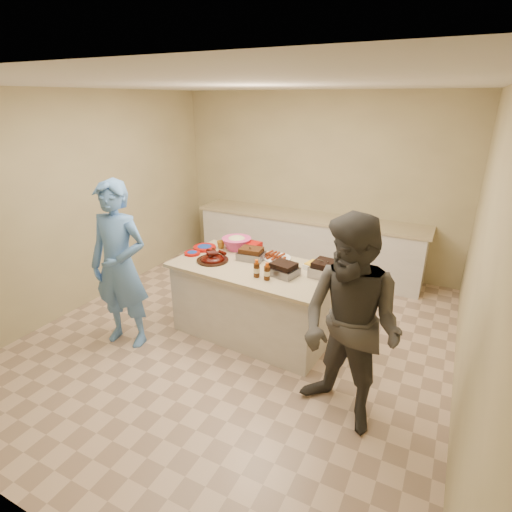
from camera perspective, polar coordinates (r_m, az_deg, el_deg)
The scene contains 20 objects.
room at distance 4.74m, azimuth -2.32°, elevation -11.42°, with size 4.50×5.00×2.70m, color tan, non-canonical shape.
back_counter at distance 6.36m, azimuth 7.30°, elevation 1.83°, with size 3.60×0.64×0.90m, color silver, non-canonical shape.
island at distance 4.81m, azimuth -0.27°, elevation -10.89°, with size 1.82×0.96×0.86m, color silver, non-canonical shape.
rib_platter at distance 4.57m, azimuth -6.22°, elevation -0.69°, with size 0.36×0.36×0.15m, color #3C0702, non-canonical shape.
pulled_pork_tray at distance 4.59m, azimuth -0.69°, elevation -0.47°, with size 0.29×0.22×0.09m, color #47230F.
brisket_tray at distance 4.19m, azimuth 3.94°, elevation -2.73°, with size 0.28×0.24×0.09m, color black.
roasting_pan at distance 4.23m, azimuth 9.82°, elevation -2.82°, with size 0.28×0.28×0.11m, color gray.
coleslaw_bowl at distance 4.90m, azimuth -2.76°, elevation 0.99°, with size 0.36×0.36×0.25m, color #D9397E, non-canonical shape.
sausage_plate at distance 4.61m, azimuth 3.01°, elevation -0.37°, with size 0.32×0.32×0.05m, color silver.
mac_cheese_dish at distance 4.37m, azimuth 8.76°, elevation -1.92°, with size 0.27×0.20×0.07m, color yellow.
bbq_bottle_a at distance 4.14m, azimuth 0.09°, elevation -2.99°, with size 0.06×0.06×0.19m, color #381B08.
bbq_bottle_b at distance 4.08m, azimuth 1.56°, elevation -3.40°, with size 0.06×0.06×0.19m, color #381B08.
mustard_bottle at distance 4.59m, azimuth -1.53°, elevation -0.44°, with size 0.04×0.04×0.12m, color yellow.
sauce_bowl at distance 4.62m, azimuth 0.26°, elevation -0.29°, with size 0.13×0.04×0.13m, color silver.
plate_stack_large at distance 4.94m, azimuth -7.35°, elevation 1.01°, with size 0.28×0.28×0.03m, color #970C07.
plate_stack_small at distance 4.79m, azimuth -9.08°, elevation 0.24°, with size 0.19×0.19×0.03m, color #970C07.
plastic_cup at distance 4.94m, azimuth -5.01°, elevation 1.12°, with size 0.10×0.09×0.10m, color #94631B.
basket_stack at distance 4.84m, azimuth -0.66°, elevation 0.74°, with size 0.22×0.17×0.11m, color #970C07.
guest_blue at distance 4.91m, azimuth -17.58°, elevation -11.31°, with size 0.67×1.84×0.44m, color #568BDA.
guest_gray at distance 3.82m, azimuth 12.07°, elevation -21.56°, with size 0.88×1.82×0.69m, color #474440.
Camera 1 is at (1.97, -3.46, 2.59)m, focal length 28.00 mm.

